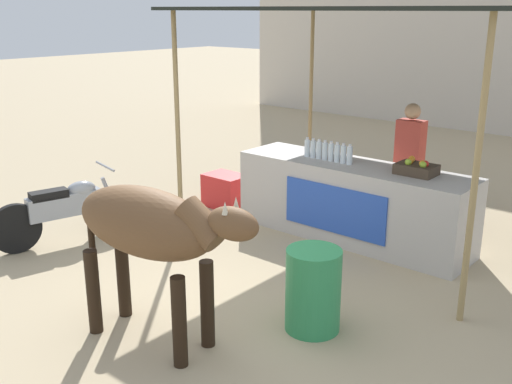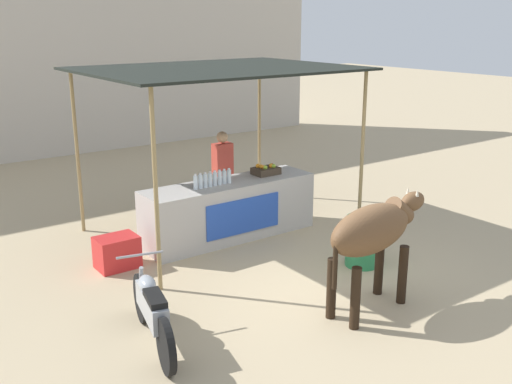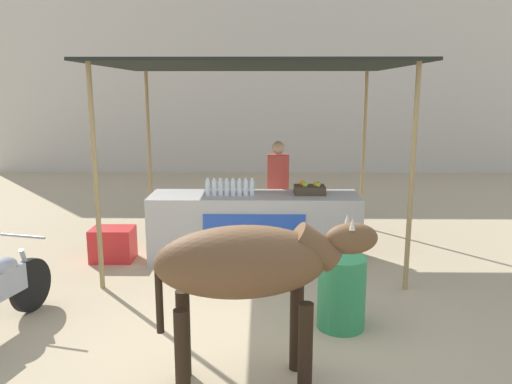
% 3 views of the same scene
% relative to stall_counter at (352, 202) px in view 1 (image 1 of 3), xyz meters
% --- Properties ---
extents(ground_plane, '(60.00, 60.00, 0.00)m').
position_rel_stall_counter_xyz_m(ground_plane, '(0.00, -2.20, -0.48)').
color(ground_plane, tan).
extents(stall_counter, '(3.00, 0.82, 0.96)m').
position_rel_stall_counter_xyz_m(stall_counter, '(0.00, 0.00, 0.00)').
color(stall_counter, '#B2ADA8').
rests_on(stall_counter, ground).
extents(stall_awning, '(4.20, 3.20, 2.79)m').
position_rel_stall_counter_xyz_m(stall_awning, '(0.00, 0.30, 2.20)').
color(stall_awning, black).
rests_on(stall_awning, ground).
extents(water_bottle_row, '(0.70, 0.07, 0.25)m').
position_rel_stall_counter_xyz_m(water_bottle_row, '(-0.35, -0.05, 0.59)').
color(water_bottle_row, silver).
rests_on(water_bottle_row, stall_counter).
extents(fruit_crate, '(0.44, 0.32, 0.18)m').
position_rel_stall_counter_xyz_m(fruit_crate, '(0.79, 0.05, 0.55)').
color(fruit_crate, '#3F3326').
rests_on(fruit_crate, stall_counter).
extents(vendor_behind_counter, '(0.34, 0.22, 1.65)m').
position_rel_stall_counter_xyz_m(vendor_behind_counter, '(0.36, 0.75, 0.37)').
color(vendor_behind_counter, '#383842').
rests_on(vendor_behind_counter, ground).
extents(cooler_box, '(0.60, 0.44, 0.48)m').
position_rel_stall_counter_xyz_m(cooler_box, '(-2.05, -0.10, -0.24)').
color(cooler_box, red).
rests_on(cooler_box, ground).
extents(water_barrel, '(0.49, 0.49, 0.76)m').
position_rel_stall_counter_xyz_m(water_barrel, '(0.93, -2.15, -0.10)').
color(water_barrel, '#2D8C51').
rests_on(water_barrel, ground).
extents(cow, '(1.85, 0.70, 1.44)m').
position_rel_stall_counter_xyz_m(cow, '(0.01, -3.20, 0.55)').
color(cow, brown).
rests_on(cow, ground).
extents(motorcycle_parked, '(0.65, 1.77, 0.90)m').
position_rel_stall_counter_xyz_m(motorcycle_parked, '(-2.61, -2.36, -0.05)').
color(motorcycle_parked, black).
rests_on(motorcycle_parked, ground).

